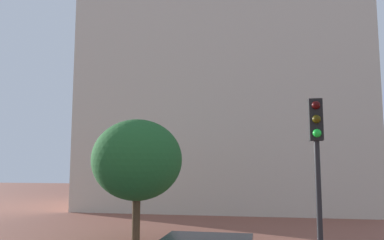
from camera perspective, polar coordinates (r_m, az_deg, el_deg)
The scene contains 3 objects.
landmark_building at distance 33.99m, azimuth 4.17°, elevation 5.36°, with size 22.57×12.06×34.18m.
traffic_light_pole at distance 8.65m, azimuth 18.06°, elevation -6.75°, with size 0.28×0.34×4.87m.
tree_curb_far at distance 18.49m, azimuth -8.12°, elevation -5.86°, with size 4.25×4.25×5.65m.
Camera 1 is at (2.34, -3.53, 3.43)m, focal length 36.12 mm.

